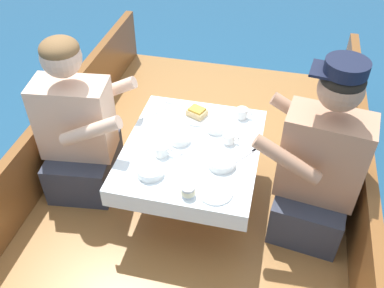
% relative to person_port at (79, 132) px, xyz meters
% --- Properties ---
extents(ground_plane, '(60.00, 60.00, 0.00)m').
position_rel_person_port_xyz_m(ground_plane, '(0.65, 0.10, -0.67)').
color(ground_plane, navy).
extents(boat_deck, '(1.89, 2.96, 0.28)m').
position_rel_person_port_xyz_m(boat_deck, '(0.65, 0.10, -0.53)').
color(boat_deck, '#9E6B38').
rests_on(boat_deck, ground_plane).
extents(gunwale_port, '(0.06, 2.96, 0.40)m').
position_rel_person_port_xyz_m(gunwale_port, '(-0.26, 0.10, -0.19)').
color(gunwale_port, brown).
rests_on(gunwale_port, boat_deck).
extents(gunwale_starboard, '(0.06, 2.96, 0.40)m').
position_rel_person_port_xyz_m(gunwale_starboard, '(1.57, 0.10, -0.19)').
color(gunwale_starboard, brown).
rests_on(gunwale_starboard, boat_deck).
extents(cockpit_table, '(0.71, 0.82, 0.41)m').
position_rel_person_port_xyz_m(cockpit_table, '(0.65, -0.00, -0.02)').
color(cockpit_table, '#B2B2B7').
rests_on(cockpit_table, boat_deck).
extents(person_port, '(0.56, 0.49, 0.97)m').
position_rel_person_port_xyz_m(person_port, '(0.00, 0.00, 0.00)').
color(person_port, '#333847').
rests_on(person_port, boat_deck).
extents(person_starboard, '(0.56, 0.50, 1.03)m').
position_rel_person_port_xyz_m(person_starboard, '(1.31, -0.02, 0.02)').
color(person_starboard, '#333847').
rests_on(person_starboard, boat_deck).
extents(plate_sandwich, '(0.19, 0.19, 0.01)m').
position_rel_person_port_xyz_m(plate_sandwich, '(0.62, 0.26, 0.03)').
color(plate_sandwich, white).
rests_on(plate_sandwich, cockpit_table).
extents(plate_bread, '(0.17, 0.17, 0.01)m').
position_rel_person_port_xyz_m(plate_bread, '(0.84, -0.30, 0.03)').
color(plate_bread, white).
rests_on(plate_bread, cockpit_table).
extents(sandwich, '(0.12, 0.11, 0.05)m').
position_rel_person_port_xyz_m(sandwich, '(0.62, 0.26, 0.06)').
color(sandwich, '#E0BC7F').
rests_on(sandwich, plate_sandwich).
extents(bowl_port_near, '(0.11, 0.11, 0.04)m').
position_rel_person_port_xyz_m(bowl_port_near, '(0.58, 0.03, 0.05)').
color(bowl_port_near, white).
rests_on(bowl_port_near, cockpit_table).
extents(bowl_starboard_near, '(0.14, 0.14, 0.04)m').
position_rel_person_port_xyz_m(bowl_starboard_near, '(0.83, -0.10, 0.05)').
color(bowl_starboard_near, white).
rests_on(bowl_starboard_near, cockpit_table).
extents(bowl_center_far, '(0.11, 0.11, 0.04)m').
position_rel_person_port_xyz_m(bowl_center_far, '(0.75, 0.17, 0.05)').
color(bowl_center_far, white).
rests_on(bowl_center_far, cockpit_table).
extents(bowl_port_far, '(0.13, 0.13, 0.04)m').
position_rel_person_port_xyz_m(bowl_port_far, '(0.50, -0.25, 0.05)').
color(bowl_port_far, white).
rests_on(bowl_port_far, cockpit_table).
extents(coffee_cup_port, '(0.09, 0.06, 0.05)m').
position_rel_person_port_xyz_m(coffee_cup_port, '(0.84, 0.08, 0.05)').
color(coffee_cup_port, white).
rests_on(coffee_cup_port, cockpit_table).
extents(coffee_cup_starboard, '(0.10, 0.07, 0.06)m').
position_rel_person_port_xyz_m(coffee_cup_starboard, '(0.52, -0.10, 0.05)').
color(coffee_cup_starboard, white).
rests_on(coffee_cup_starboard, cockpit_table).
extents(coffee_cup_center, '(0.09, 0.07, 0.06)m').
position_rel_person_port_xyz_m(coffee_cup_center, '(0.88, 0.32, 0.05)').
color(coffee_cup_center, white).
rests_on(coffee_cup_center, cockpit_table).
extents(tin_can, '(0.07, 0.07, 0.05)m').
position_rel_person_port_xyz_m(tin_can, '(0.72, -0.34, 0.05)').
color(tin_can, silver).
rests_on(tin_can, cockpit_table).
extents(utensil_knife_starboard, '(0.12, 0.14, 0.00)m').
position_rel_person_port_xyz_m(utensil_knife_starboard, '(0.38, 0.23, 0.03)').
color(utensil_knife_starboard, silver).
rests_on(utensil_knife_starboard, cockpit_table).
extents(utensil_spoon_port, '(0.04, 0.17, 0.01)m').
position_rel_person_port_xyz_m(utensil_spoon_port, '(0.61, -0.11, 0.03)').
color(utensil_spoon_port, silver).
rests_on(utensil_spoon_port, cockpit_table).
extents(utensil_fork_starboard, '(0.12, 0.15, 0.00)m').
position_rel_person_port_xyz_m(utensil_fork_starboard, '(0.95, 0.00, 0.03)').
color(utensil_fork_starboard, silver).
rests_on(utensil_fork_starboard, cockpit_table).
extents(utensil_spoon_center, '(0.17, 0.03, 0.01)m').
position_rel_person_port_xyz_m(utensil_spoon_center, '(0.46, 0.36, 0.03)').
color(utensil_spoon_center, silver).
rests_on(utensil_spoon_center, cockpit_table).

